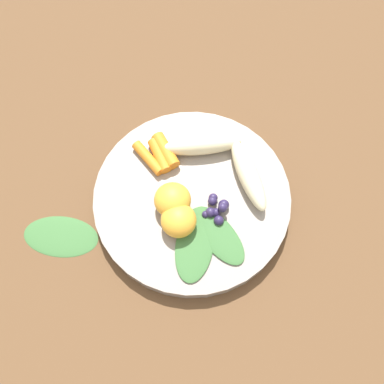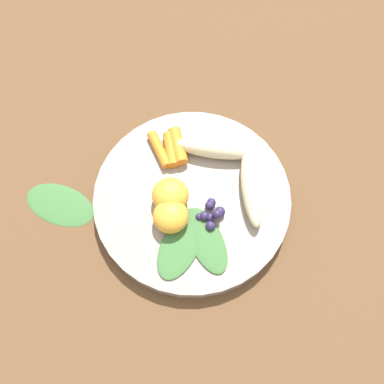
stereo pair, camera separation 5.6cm
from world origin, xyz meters
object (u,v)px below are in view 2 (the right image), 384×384
object	(u,v)px
banana_peeled_right	(252,188)
kale_leaf_stray	(60,204)
bowl	(192,198)
orange_segment_near	(171,216)
banana_peeled_left	(214,149)

from	to	relation	value
banana_peeled_right	kale_leaf_stray	size ratio (longest dim) A/B	1.08
bowl	orange_segment_near	distance (m)	0.06
orange_segment_near	banana_peeled_right	bearing A→B (deg)	-174.77
banana_peeled_left	orange_segment_near	world-z (taller)	orange_segment_near
banana_peeled_right	orange_segment_near	size ratio (longest dim) A/B	2.40
bowl	banana_peeled_left	xyz separation A→B (m)	(-0.05, -0.05, 0.03)
banana_peeled_left	kale_leaf_stray	distance (m)	0.24
bowl	kale_leaf_stray	world-z (taller)	bowl
orange_segment_near	banana_peeled_left	bearing A→B (deg)	-135.81
kale_leaf_stray	banana_peeled_right	bearing A→B (deg)	-155.54
bowl	banana_peeled_right	world-z (taller)	banana_peeled_right
banana_peeled_left	banana_peeled_right	size ratio (longest dim) A/B	1.00
banana_peeled_left	kale_leaf_stray	size ratio (longest dim) A/B	1.08
orange_segment_near	kale_leaf_stray	bearing A→B (deg)	-27.23
bowl	banana_peeled_right	size ratio (longest dim) A/B	2.43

